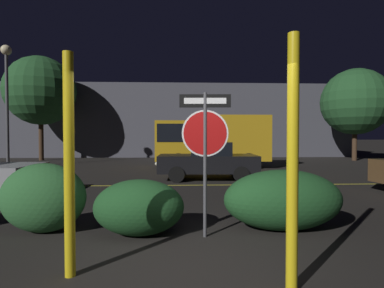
{
  "coord_description": "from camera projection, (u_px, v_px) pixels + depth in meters",
  "views": [
    {
      "loc": [
        0.0,
        -3.69,
        1.72
      ],
      "look_at": [
        0.31,
        3.71,
        1.52
      ],
      "focal_mm": 28.0,
      "sensor_mm": 36.0,
      "label": 1
    }
  ],
  "objects": [
    {
      "name": "ground_plane",
      "position": [
        180.0,
        274.0,
        3.73
      ],
      "size": [
        260.0,
        260.0,
        0.0
      ],
      "primitive_type": "plane",
      "color": "black"
    },
    {
      "name": "road_center_stripe",
      "position": [
        180.0,
        185.0,
        10.4
      ],
      "size": [
        37.15,
        0.12,
        0.01
      ],
      "primitive_type": "cube",
      "color": "gold",
      "rests_on": "ground_plane"
    },
    {
      "name": "stop_sign",
      "position": [
        205.0,
        135.0,
        5.05
      ],
      "size": [
        0.87,
        0.07,
        2.45
      ],
      "rotation": [
        0.0,
        0.0,
        -0.05
      ],
      "color": "#4C4C51",
      "rests_on": "ground_plane"
    },
    {
      "name": "yellow_pole_left",
      "position": [
        69.0,
        165.0,
        3.63
      ],
      "size": [
        0.13,
        0.13,
        2.73
      ],
      "primitive_type": "cylinder",
      "color": "yellow",
      "rests_on": "ground_plane"
    },
    {
      "name": "yellow_pole_right",
      "position": [
        292.0,
        163.0,
        3.29
      ],
      "size": [
        0.13,
        0.13,
        2.84
      ],
      "primitive_type": "cylinder",
      "color": "yellow",
      "rests_on": "ground_plane"
    },
    {
      "name": "hedge_bush_1",
      "position": [
        43.0,
        198.0,
        5.33
      ],
      "size": [
        1.49,
        0.98,
        1.23
      ],
      "primitive_type": "ellipsoid",
      "color": "#2D6633",
      "rests_on": "ground_plane"
    },
    {
      "name": "hedge_bush_2",
      "position": [
        139.0,
        207.0,
        5.19
      ],
      "size": [
        1.56,
        1.08,
        0.96
      ],
      "primitive_type": "ellipsoid",
      "color": "#1E4C23",
      "rests_on": "ground_plane"
    },
    {
      "name": "hedge_bush_3",
      "position": [
        283.0,
        200.0,
        5.47
      ],
      "size": [
        2.18,
        1.13,
        1.1
      ],
      "primitive_type": "ellipsoid",
      "color": "#1E4C23",
      "rests_on": "ground_plane"
    },
    {
      "name": "passing_car_2",
      "position": [
        208.0,
        161.0,
        11.88
      ],
      "size": [
        4.0,
        2.02,
        1.48
      ],
      "rotation": [
        0.0,
        0.0,
        1.54
      ],
      "color": "black",
      "rests_on": "ground_plane"
    },
    {
      "name": "delivery_truck",
      "position": [
        209.0,
        139.0,
        16.36
      ],
      "size": [
        6.02,
        2.54,
        2.81
      ],
      "rotation": [
        0.0,
        0.0,
        1.57
      ],
      "color": "gold",
      "rests_on": "ground_plane"
    },
    {
      "name": "street_lamp",
      "position": [
        7.0,
        81.0,
        15.98
      ],
      "size": [
        0.54,
        0.54,
        6.57
      ],
      "color": "#4C4C51",
      "rests_on": "ground_plane"
    },
    {
      "name": "tree_0",
      "position": [
        40.0,
        91.0,
        20.94
      ],
      "size": [
        4.78,
        4.78,
        7.27
      ],
      "color": "#422D1E",
      "rests_on": "ground_plane"
    },
    {
      "name": "tree_1",
      "position": [
        355.0,
        102.0,
        20.82
      ],
      "size": [
        4.57,
        4.57,
        6.38
      ],
      "color": "#422D1E",
      "rests_on": "ground_plane"
    },
    {
      "name": "building_backdrop",
      "position": [
        156.0,
        121.0,
        25.7
      ],
      "size": [
        32.36,
        4.01,
        5.95
      ],
      "primitive_type": "cube",
      "color": "#4C4C56",
      "rests_on": "ground_plane"
    }
  ]
}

